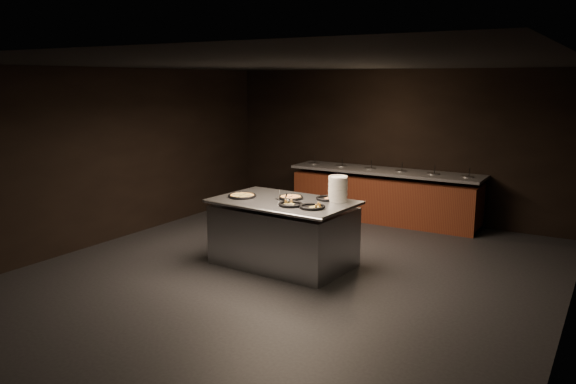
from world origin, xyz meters
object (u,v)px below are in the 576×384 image
(plate_stack, at_px, (338,189))
(pan_veggie_whole, at_px, (242,196))
(pan_cheese_whole, at_px, (291,197))
(serving_counter, at_px, (283,234))

(plate_stack, height_order, pan_veggie_whole, plate_stack)
(pan_cheese_whole, bearing_deg, pan_veggie_whole, -157.48)
(serving_counter, height_order, plate_stack, plate_stack)
(plate_stack, relative_size, pan_veggie_whole, 0.86)
(serving_counter, bearing_deg, pan_cheese_whole, 84.10)
(pan_veggie_whole, bearing_deg, plate_stack, 19.24)
(serving_counter, distance_m, pan_veggie_whole, 0.85)
(pan_cheese_whole, bearing_deg, serving_counter, -99.65)
(plate_stack, height_order, pan_cheese_whole, plate_stack)
(serving_counter, relative_size, pan_veggie_whole, 4.95)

